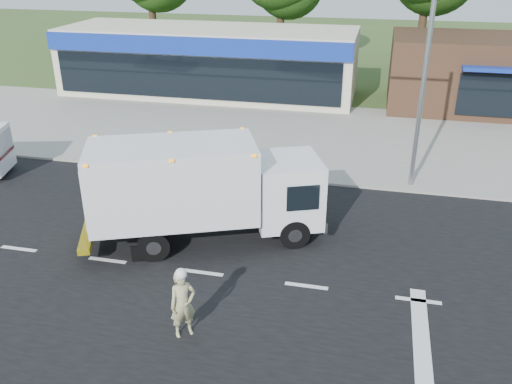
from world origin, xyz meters
TOP-DOWN VIEW (x-y plane):
  - ground at (0.00, 0.00)m, footprint 120.00×120.00m
  - road_asphalt at (0.00, 0.00)m, footprint 60.00×14.00m
  - sidewalk at (0.00, 8.20)m, footprint 60.00×2.40m
  - parking_apron at (0.00, 14.00)m, footprint 60.00×9.00m
  - lane_markings at (1.35, -1.35)m, footprint 55.20×7.00m
  - ems_box_truck at (-3.62, 1.86)m, footprint 7.71×4.90m
  - emergency_worker at (-2.60, -2.65)m, footprint 0.76×0.73m
  - retail_strip_mall at (-9.00, 19.93)m, footprint 18.00×6.20m
  - brown_storefront at (7.00, 19.98)m, footprint 10.00×6.70m
  - traffic_signal_pole at (2.35, 7.60)m, footprint 3.51×0.25m

SIDE VIEW (x-z plane):
  - ground at x=0.00m, z-range 0.00..0.00m
  - road_asphalt at x=0.00m, z-range -0.01..0.01m
  - parking_apron at x=0.00m, z-range 0.00..0.02m
  - lane_markings at x=1.35m, z-range 0.01..0.02m
  - sidewalk at x=0.00m, z-range 0.00..0.12m
  - emergency_worker at x=-2.60m, z-range -0.02..1.85m
  - ems_box_truck at x=-3.62m, z-range 0.25..3.53m
  - brown_storefront at x=7.00m, z-range 0.00..4.00m
  - retail_strip_mall at x=-9.00m, z-range 0.01..4.01m
  - traffic_signal_pole at x=2.35m, z-range 0.92..8.92m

